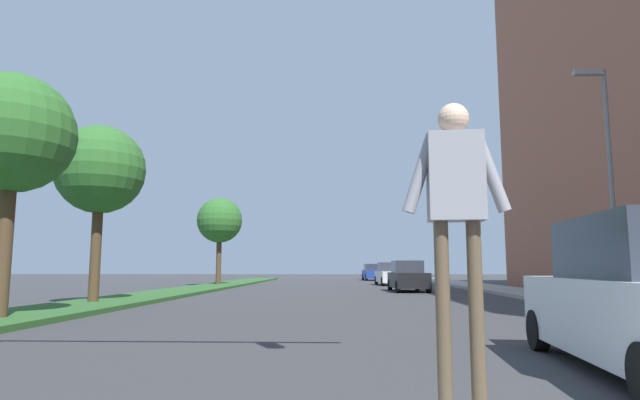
% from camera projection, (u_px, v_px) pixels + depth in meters
% --- Properties ---
extents(ground_plane, '(140.00, 140.00, 0.00)m').
position_uv_depth(ground_plane, '(343.00, 293.00, 27.16)').
color(ground_plane, '#38383A').
extents(median_strip, '(2.93, 64.00, 0.15)m').
position_uv_depth(median_strip, '(170.00, 293.00, 25.51)').
color(median_strip, '#2D5B28').
rests_on(median_strip, ground_plane).
extents(tree_mid, '(2.99, 2.99, 6.00)m').
position_uv_depth(tree_mid, '(13.00, 135.00, 13.08)').
color(tree_mid, '#4C3823').
rests_on(tree_mid, median_strip).
extents(tree_far, '(3.15, 3.15, 6.22)m').
position_uv_depth(tree_far, '(100.00, 171.00, 18.77)').
color(tree_far, '#4C3823').
rests_on(tree_far, median_strip).
extents(tree_distant, '(3.18, 3.18, 6.06)m').
position_uv_depth(tree_distant, '(220.00, 221.00, 37.26)').
color(tree_distant, '#4C3823').
rests_on(tree_distant, median_strip).
extents(sidewalk_right, '(3.00, 64.00, 0.15)m').
position_uv_depth(sidewalk_right, '(531.00, 294.00, 24.85)').
color(sidewalk_right, '#9E9991').
rests_on(sidewalk_right, ground_plane).
extents(street_lamp_right, '(1.02, 0.24, 7.50)m').
position_uv_depth(street_lamp_right, '(607.00, 163.00, 16.54)').
color(street_lamp_right, slate).
rests_on(street_lamp_right, sidewalk_right).
extents(pedestrian_performer, '(0.75, 0.27, 2.49)m').
position_uv_depth(pedestrian_performer, '(457.00, 219.00, 3.64)').
color(pedestrian_performer, brown).
rests_on(pedestrian_performer, ground_plane).
extents(sedan_midblock, '(1.92, 4.26, 1.68)m').
position_uv_depth(sedan_midblock, '(408.00, 277.00, 28.86)').
color(sedan_midblock, black).
rests_on(sedan_midblock, ground_plane).
extents(sedan_distant, '(2.06, 4.60, 1.66)m').
position_uv_depth(sedan_distant, '(390.00, 275.00, 38.88)').
color(sedan_distant, silver).
rests_on(sedan_distant, ground_plane).
extents(sedan_far_horizon, '(2.08, 4.63, 1.65)m').
position_uv_depth(sedan_far_horizon, '(373.00, 273.00, 53.09)').
color(sedan_far_horizon, navy).
rests_on(sedan_far_horizon, ground_plane).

